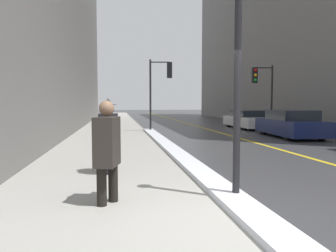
# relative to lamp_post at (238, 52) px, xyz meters

# --- Properties ---
(ground_plane) EXTENTS (160.00, 160.00, 0.00)m
(ground_plane) POSITION_rel_lamp_post_xyz_m (-0.28, -0.92, -2.47)
(ground_plane) COLOR #38383A
(sidewalk_slab) EXTENTS (4.00, 80.00, 0.01)m
(sidewalk_slab) POSITION_rel_lamp_post_xyz_m (-2.28, 14.08, -2.47)
(sidewalk_slab) COLOR #9E9B93
(sidewalk_slab) RESTS_ON ground
(road_centre_stripe) EXTENTS (0.16, 80.00, 0.00)m
(road_centre_stripe) POSITION_rel_lamp_post_xyz_m (3.72, 14.08, -2.47)
(road_centre_stripe) COLOR gold
(road_centre_stripe) RESTS_ON ground
(snow_bank_curb) EXTENTS (0.55, 16.98, 0.12)m
(snow_bank_curb) POSITION_rel_lamp_post_xyz_m (-0.11, 6.02, -2.41)
(snow_bank_curb) COLOR silver
(snow_bank_curb) RESTS_ON ground
(lamp_post) EXTENTS (0.28, 0.28, 4.03)m
(lamp_post) POSITION_rel_lamp_post_xyz_m (0.00, 0.00, 0.00)
(lamp_post) COLOR black
(lamp_post) RESTS_ON ground
(traffic_light_near) EXTENTS (1.31, 0.34, 4.14)m
(traffic_light_near) POSITION_rel_lamp_post_xyz_m (0.61, 13.56, 0.53)
(traffic_light_near) COLOR black
(traffic_light_near) RESTS_ON ground
(traffic_light_far) EXTENTS (1.31, 0.32, 3.89)m
(traffic_light_far) POSITION_rel_lamp_post_xyz_m (6.53, 13.20, 0.34)
(traffic_light_far) COLOR black
(traffic_light_far) RESTS_ON ground
(pedestrian_nearside) EXTENTS (0.44, 0.78, 1.67)m
(pedestrian_nearside) POSITION_rel_lamp_post_xyz_m (-2.14, 0.09, -1.54)
(pedestrian_nearside) COLOR black
(pedestrian_nearside) RESTS_ON ground
(pedestrian_in_fedora) EXTENTS (0.44, 0.60, 1.75)m
(pedestrian_in_fedora) POSITION_rel_lamp_post_xyz_m (-2.17, 2.39, -1.52)
(pedestrian_in_fedora) COLOR black
(pedestrian_in_fedora) RESTS_ON ground
(parked_car_navy) EXTENTS (2.14, 4.66, 1.31)m
(parked_car_navy) POSITION_rel_lamp_post_xyz_m (6.36, 9.52, -1.85)
(parked_car_navy) COLOR navy
(parked_car_navy) RESTS_ON ground
(parked_car_white) EXTENTS (1.95, 4.80, 1.18)m
(parked_car_white) POSITION_rel_lamp_post_xyz_m (6.59, 15.25, -1.90)
(parked_car_white) COLOR silver
(parked_car_white) RESTS_ON ground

